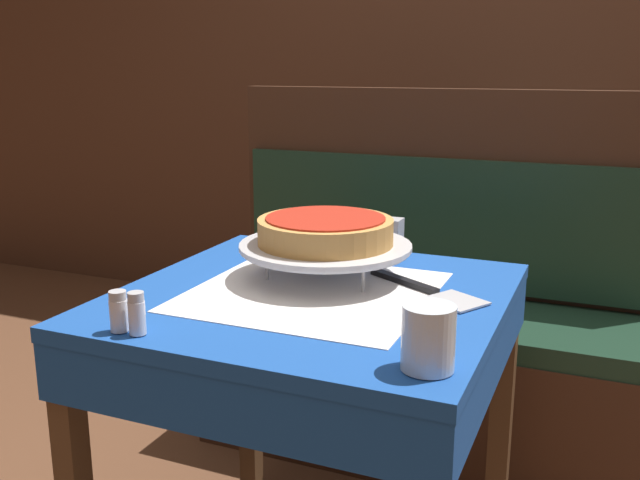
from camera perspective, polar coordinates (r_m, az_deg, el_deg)
The scene contains 12 objects.
dining_table_front at distance 1.50m, azimuth -0.57°, elevation -7.63°, with size 0.77×0.77×0.75m.
dining_table_rear at distance 2.86m, azimuth 17.07°, elevation 1.84°, with size 0.59×0.59×0.75m.
booth_bench at distance 2.27m, azimuth 8.40°, elevation -8.45°, with size 1.35×0.44×1.13m.
back_wall_panel at distance 3.21m, azimuth 13.32°, elevation 13.53°, with size 6.00×0.04×2.40m, color #4C2D1E.
pizza_pan_stand at distance 1.54m, azimuth 0.44°, elevation -0.63°, with size 0.37×0.37×0.08m.
deep_dish_pizza at distance 1.53m, azimuth 0.44°, elevation 0.78°, with size 0.29×0.29×0.06m.
pizza_server at distance 1.48m, azimuth 8.48°, elevation -3.95°, with size 0.28×0.20×0.01m.
water_glass_near at distance 1.10m, azimuth 8.66°, elevation -7.72°, with size 0.08×0.08×0.10m.
salt_shaker at distance 1.29m, azimuth -15.81°, elevation -5.51°, with size 0.03×0.03×0.07m.
pepper_shaker at distance 1.27m, azimuth -14.45°, elevation -5.72°, with size 0.03×0.03×0.08m.
napkin_holder at distance 1.75m, azimuth 4.94°, elevation 0.34°, with size 0.10×0.05×0.09m.
condiment_caddy at distance 2.78m, azimuth 17.37°, elevation 4.56°, with size 0.14×0.14×0.15m.
Camera 1 is at (0.56, -1.28, 1.20)m, focal length 40.00 mm.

